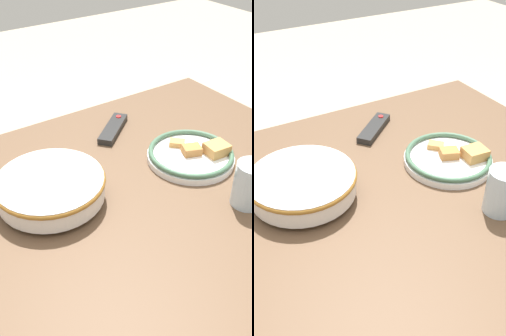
{
  "view_description": "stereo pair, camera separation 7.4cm",
  "coord_description": "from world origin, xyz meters",
  "views": [
    {
      "loc": [
        -0.43,
        -0.57,
        1.37
      ],
      "look_at": [
        0.05,
        0.12,
        0.76
      ],
      "focal_mm": 42.0,
      "sensor_mm": 36.0,
      "label": 1
    },
    {
      "loc": [
        -0.36,
        -0.61,
        1.37
      ],
      "look_at": [
        0.05,
        0.12,
        0.76
      ],
      "focal_mm": 42.0,
      "sensor_mm": 36.0,
      "label": 2
    }
  ],
  "objects": [
    {
      "name": "dining_table",
      "position": [
        0.0,
        0.0,
        0.65
      ],
      "size": [
        1.29,
        1.07,
        0.73
      ],
      "color": "brown",
      "rests_on": "ground_plane"
    },
    {
      "name": "noodle_bowl",
      "position": [
        -0.15,
        0.15,
        0.77
      ],
      "size": [
        0.27,
        0.27,
        0.07
      ],
      "color": "silver",
      "rests_on": "dining_table"
    },
    {
      "name": "food_plate",
      "position": [
        0.25,
        0.09,
        0.75
      ],
      "size": [
        0.25,
        0.25,
        0.05
      ],
      "color": "white",
      "rests_on": "dining_table"
    },
    {
      "name": "tv_remote",
      "position": [
        0.16,
        0.35,
        0.74
      ],
      "size": [
        0.16,
        0.15,
        0.02
      ],
      "rotation": [
        0.0,
        0.0,
        5.41
      ],
      "color": "black",
      "rests_on": "dining_table"
    },
    {
      "name": "drinking_glass",
      "position": [
        0.24,
        -0.13,
        0.79
      ],
      "size": [
        0.08,
        0.08,
        0.11
      ],
      "color": "silver",
      "rests_on": "dining_table"
    }
  ]
}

